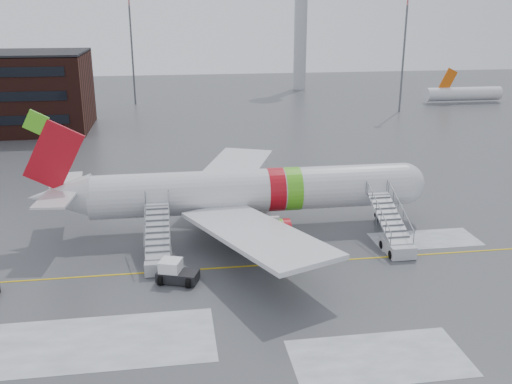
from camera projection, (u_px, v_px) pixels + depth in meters
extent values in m
plane|color=#494C4F|center=(191.00, 264.00, 44.00)|extent=(260.00, 260.00, 0.00)
cylinder|color=silver|center=(253.00, 190.00, 50.29)|extent=(28.00, 3.80, 3.80)
sphere|color=silver|center=(403.00, 183.00, 52.28)|extent=(3.80, 3.80, 3.80)
cube|color=black|center=(415.00, 178.00, 52.27)|extent=(1.09, 1.60, 0.97)
cone|color=silver|center=(60.00, 197.00, 47.88)|extent=(5.20, 3.72, 3.72)
cube|color=#B50D19|center=(54.00, 156.00, 46.76)|extent=(5.27, 0.30, 6.09)
cube|color=#59C820|center=(36.00, 122.00, 45.74)|extent=(2.16, 0.26, 2.16)
cube|color=silver|center=(66.00, 180.00, 50.15)|extent=(3.07, 4.85, 0.18)
cube|color=silver|center=(56.00, 199.00, 45.26)|extent=(3.07, 4.85, 0.18)
cube|color=silver|center=(231.00, 171.00, 58.32)|extent=(10.72, 15.97, 1.13)
cube|color=silver|center=(256.00, 233.00, 42.34)|extent=(10.72, 15.97, 1.13)
cylinder|color=silver|center=(250.00, 193.00, 55.85)|extent=(3.40, 2.10, 2.10)
cylinder|color=silver|center=(268.00, 233.00, 46.07)|extent=(3.40, 2.10, 2.10)
cylinder|color=#595B60|center=(381.00, 211.00, 52.80)|extent=(0.20, 0.20, 1.80)
cylinder|color=black|center=(380.00, 216.00, 52.94)|extent=(0.90, 0.56, 0.90)
cylinder|color=black|center=(244.00, 214.00, 53.42)|extent=(0.90, 0.56, 0.90)
cylinder|color=black|center=(251.00, 233.00, 48.90)|extent=(0.90, 0.56, 0.90)
cube|color=#BABDC2|center=(397.00, 247.00, 45.86)|extent=(2.00, 3.20, 1.00)
cube|color=#BABDC2|center=(389.00, 218.00, 47.32)|extent=(1.90, 5.87, 2.52)
cube|color=#BABDC2|center=(376.00, 192.00, 50.06)|extent=(1.90, 1.40, 0.15)
cylinder|color=#595B60|center=(377.00, 212.00, 50.21)|extent=(0.16, 0.16, 3.40)
cylinder|color=black|center=(391.00, 255.00, 44.86)|extent=(0.25, 0.70, 0.70)
cylinder|color=black|center=(403.00, 243.00, 46.99)|extent=(0.25, 0.70, 0.70)
cube|color=#A5A7AC|center=(158.00, 262.00, 43.16)|extent=(2.00, 3.20, 1.00)
cube|color=#A5A7AC|center=(158.00, 231.00, 44.61)|extent=(1.90, 5.87, 2.52)
cube|color=#A5A7AC|center=(157.00, 203.00, 47.35)|extent=(1.90, 1.40, 0.15)
cylinder|color=#595B60|center=(158.00, 224.00, 47.50)|extent=(0.16, 0.16, 3.40)
cylinder|color=black|center=(146.00, 271.00, 42.15)|extent=(0.25, 0.70, 0.70)
cylinder|color=black|center=(170.00, 258.00, 44.29)|extent=(0.25, 0.70, 0.70)
cube|color=black|center=(178.00, 276.00, 41.08)|extent=(3.24, 2.43, 0.72)
cube|color=white|center=(171.00, 266.00, 40.96)|extent=(1.85, 1.85, 0.93)
cube|color=black|center=(170.00, 262.00, 40.84)|extent=(1.62, 1.68, 0.15)
cylinder|color=black|center=(161.00, 280.00, 40.63)|extent=(0.53, 0.78, 0.72)
cylinder|color=black|center=(189.00, 283.00, 40.25)|extent=(0.53, 0.78, 0.72)
cylinder|color=black|center=(168.00, 272.00, 41.98)|extent=(0.53, 0.78, 0.72)
cylinder|color=black|center=(195.00, 274.00, 41.60)|extent=(0.53, 0.78, 0.72)
cylinder|color=#B2B5BA|center=(301.00, 29.00, 133.24)|extent=(3.00, 3.00, 28.00)
cylinder|color=#595B60|center=(403.00, 60.00, 105.29)|extent=(0.36, 0.36, 19.20)
cylinder|color=#595B60|center=(132.00, 56.00, 113.22)|extent=(0.36, 0.36, 19.20)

